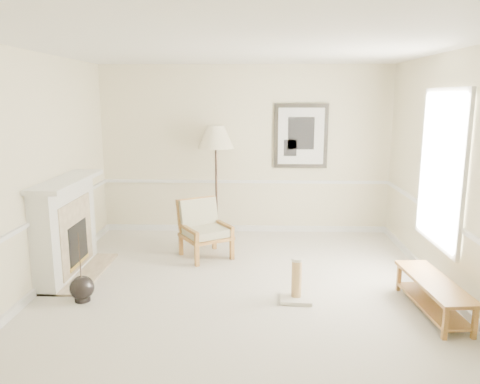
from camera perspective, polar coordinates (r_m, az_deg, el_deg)
name	(u,v)px	position (r m, az deg, el deg)	size (l,w,h in m)	color
ground	(241,294)	(5.84, 0.08, -12.32)	(5.50, 5.50, 0.00)	silver
room	(253,140)	(5.44, 1.57, 6.31)	(5.04, 5.54, 2.92)	beige
fireplace	(67,228)	(6.67, -20.37, -4.15)	(0.64, 1.64, 1.31)	white
floor_vase	(82,288)	(5.90, -18.72, -11.08)	(0.29, 0.29, 0.84)	black
armchair	(203,226)	(7.05, -4.54, -4.13)	(0.91, 0.93, 0.86)	olive
floor_lamp	(216,140)	(7.80, -2.96, 6.35)	(0.71, 0.71, 1.90)	black
bench	(433,291)	(5.71, 22.50, -11.09)	(0.49, 1.34, 0.37)	olive
scratching_post	(296,287)	(5.66, 6.88, -11.39)	(0.39, 0.39, 0.52)	beige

